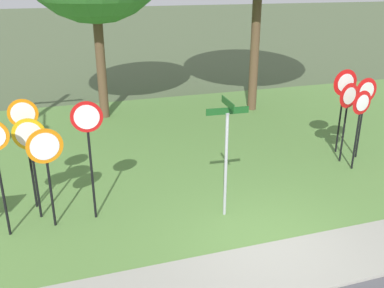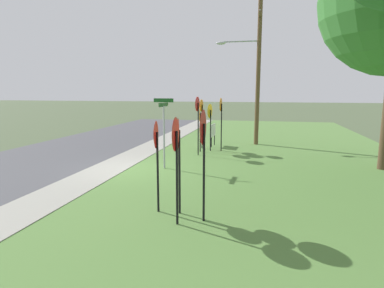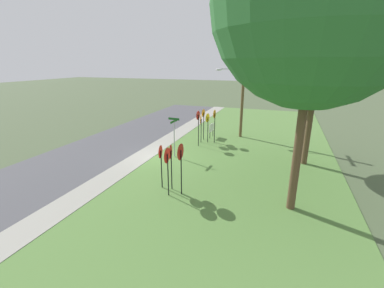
{
  "view_description": "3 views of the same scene",
  "coord_description": "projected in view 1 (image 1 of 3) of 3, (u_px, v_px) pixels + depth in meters",
  "views": [
    {
      "loc": [
        -3.87,
        -6.7,
        5.24
      ],
      "look_at": [
        -0.68,
        3.17,
        1.18
      ],
      "focal_mm": 39.81,
      "sensor_mm": 36.0,
      "label": 1
    },
    {
      "loc": [
        11.5,
        5.17,
        3.11
      ],
      "look_at": [
        -0.08,
        2.6,
        1.13
      ],
      "focal_mm": 29.86,
      "sensor_mm": 36.0,
      "label": 2
    },
    {
      "loc": [
        15.14,
        8.33,
        6.39
      ],
      "look_at": [
        -0.06,
        2.83,
        1.25
      ],
      "focal_mm": 24.13,
      "sensor_mm": 36.0,
      "label": 3
    }
  ],
  "objects": [
    {
      "name": "yield_sign_near_left",
      "position": [
        365.0,
        99.0,
        12.51
      ],
      "size": [
        0.77,
        0.11,
        2.5
      ],
      "rotation": [
        0.0,
        0.0,
        0.06
      ],
      "color": "black",
      "rests_on": "grass_median"
    },
    {
      "name": "stop_sign_near_left",
      "position": [
        31.0,
        147.0,
        9.25
      ],
      "size": [
        0.72,
        0.14,
        2.42
      ],
      "rotation": [
        0.0,
        0.0,
        -0.15
      ],
      "color": "black",
      "rests_on": "grass_median"
    },
    {
      "name": "ground_plane",
      "position": [
        269.0,
        245.0,
        8.95
      ],
      "size": [
        160.0,
        160.0,
        0.0
      ],
      "primitive_type": "plane",
      "color": "#4C5B3D"
    },
    {
      "name": "street_name_post",
      "position": [
        226.0,
        149.0,
        9.42
      ],
      "size": [
        0.96,
        0.82,
        2.78
      ],
      "rotation": [
        0.0,
        0.0,
        -0.07
      ],
      "color": "#9EA0A8",
      "rests_on": "grass_median"
    },
    {
      "name": "sidewalk_strip",
      "position": [
        288.0,
        266.0,
        8.23
      ],
      "size": [
        44.0,
        1.6,
        0.06
      ],
      "primitive_type": "cube",
      "color": "#99968C",
      "rests_on": "ground_plane"
    },
    {
      "name": "grass_median",
      "position": [
        186.0,
        145.0,
        14.26
      ],
      "size": [
        44.0,
        12.0,
        0.04
      ],
      "primitive_type": "cube",
      "color": "#567F3D",
      "rests_on": "ground_plane"
    },
    {
      "name": "stop_sign_far_center",
      "position": [
        26.0,
        131.0,
        9.63
      ],
      "size": [
        0.66,
        0.1,
        2.71
      ],
      "rotation": [
        0.0,
        0.0,
        -0.04
      ],
      "color": "black",
      "rests_on": "grass_median"
    },
    {
      "name": "yield_sign_far_right",
      "position": [
        361.0,
        112.0,
        11.76
      ],
      "size": [
        0.68,
        0.14,
        2.34
      ],
      "rotation": [
        0.0,
        0.0,
        0.16
      ],
      "color": "black",
      "rests_on": "grass_median"
    },
    {
      "name": "yield_sign_near_right",
      "position": [
        344.0,
        91.0,
        12.86
      ],
      "size": [
        0.81,
        0.1,
        2.66
      ],
      "rotation": [
        0.0,
        0.0,
        -0.01
      ],
      "color": "black",
      "rests_on": "grass_median"
    },
    {
      "name": "stop_sign_far_right",
      "position": [
        46.0,
        157.0,
        8.94
      ],
      "size": [
        0.76,
        0.18,
        2.31
      ],
      "rotation": [
        0.0,
        0.0,
        0.2
      ],
      "color": "black",
      "rests_on": "grass_median"
    },
    {
      "name": "yield_sign_far_left",
      "position": [
        348.0,
        104.0,
        12.24
      ],
      "size": [
        0.73,
        0.17,
        2.42
      ],
      "rotation": [
        0.0,
        0.0,
        0.19
      ],
      "color": "black",
      "rests_on": "grass_median"
    },
    {
      "name": "stop_sign_far_left",
      "position": [
        88.0,
        136.0,
        9.15
      ],
      "size": [
        0.68,
        0.11,
        2.8
      ],
      "rotation": [
        0.0,
        0.0,
        -0.08
      ],
      "color": "black",
      "rests_on": "grass_median"
    }
  ]
}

